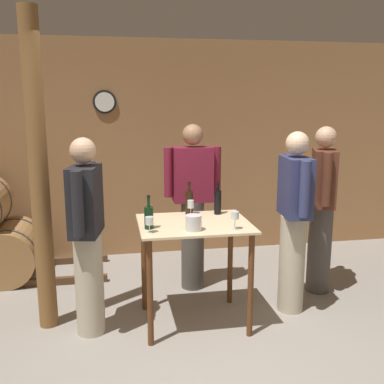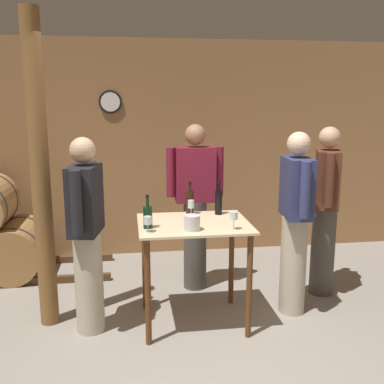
{
  "view_description": "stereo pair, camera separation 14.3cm",
  "coord_description": "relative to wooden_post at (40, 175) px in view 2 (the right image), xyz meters",
  "views": [
    {
      "loc": [
        -0.69,
        -2.86,
        1.98
      ],
      "look_at": [
        -0.01,
        0.92,
        1.18
      ],
      "focal_mm": 42.0,
      "sensor_mm": 36.0,
      "label": 1
    },
    {
      "loc": [
        -0.55,
        -2.89,
        1.98
      ],
      "look_at": [
        -0.01,
        0.92,
        1.18
      ],
      "focal_mm": 42.0,
      "sensor_mm": 36.0,
      "label": 2
    }
  ],
  "objects": [
    {
      "name": "ice_bucket",
      "position": [
        1.24,
        -0.4,
        -0.36
      ],
      "size": [
        0.13,
        0.13,
        0.13
      ],
      "color": "silver",
      "rests_on": "tasting_table"
    },
    {
      "name": "wine_glass_near_right",
      "position": [
        1.58,
        -0.43,
        -0.31
      ],
      "size": [
        0.06,
        0.06,
        0.15
      ],
      "color": "silver",
      "rests_on": "tasting_table"
    },
    {
      "name": "wooden_post",
      "position": [
        0.0,
        0.0,
        0.0
      ],
      "size": [
        0.16,
        0.16,
        2.7
      ],
      "color": "brown",
      "rests_on": "ground_plane"
    },
    {
      "name": "wine_bottle_left",
      "position": [
        1.29,
        0.11,
        -0.3
      ],
      "size": [
        0.07,
        0.07,
        0.31
      ],
      "color": "black",
      "rests_on": "tasting_table"
    },
    {
      "name": "wine_bottle_center",
      "position": [
        1.56,
        0.08,
        -0.3
      ],
      "size": [
        0.07,
        0.07,
        0.31
      ],
      "color": "black",
      "rests_on": "tasting_table"
    },
    {
      "name": "wine_glass_near_left",
      "position": [
        0.88,
        -0.4,
        -0.33
      ],
      "size": [
        0.07,
        0.07,
        0.13
      ],
      "color": "silver",
      "rests_on": "tasting_table"
    },
    {
      "name": "wine_glass_near_center",
      "position": [
        1.29,
        -0.0,
        -0.3
      ],
      "size": [
        0.06,
        0.06,
        0.16
      ],
      "color": "silver",
      "rests_on": "tasting_table"
    },
    {
      "name": "wine_bottle_far_left",
      "position": [
        0.89,
        -0.29,
        -0.32
      ],
      "size": [
        0.08,
        0.08,
        0.28
      ],
      "color": "black",
      "rests_on": "tasting_table"
    },
    {
      "name": "person_visitor_bearded",
      "position": [
        0.38,
        -0.2,
        -0.46
      ],
      "size": [
        0.29,
        0.58,
        1.68
      ],
      "color": "#B7AD93",
      "rests_on": "ground_plane"
    },
    {
      "name": "person_visitor_with_scarf",
      "position": [
        2.69,
        0.26,
        -0.44
      ],
      "size": [
        0.34,
        0.56,
        1.72
      ],
      "color": "#4C4742",
      "rests_on": "ground_plane"
    },
    {
      "name": "tasting_table",
      "position": [
        1.29,
        -0.17,
        -0.61
      ],
      "size": [
        0.96,
        0.77,
        0.93
      ],
      "color": "beige",
      "rests_on": "ground_plane"
    },
    {
      "name": "person_host",
      "position": [
        2.23,
        -0.11,
        -0.45
      ],
      "size": [
        0.25,
        0.59,
        1.7
      ],
      "color": "#B7AD93",
      "rests_on": "ground_plane"
    },
    {
      "name": "person_visitor_near_door",
      "position": [
        1.41,
        0.59,
        -0.43
      ],
      "size": [
        0.59,
        0.24,
        1.73
      ],
      "color": "#4C4742",
      "rests_on": "ground_plane"
    },
    {
      "name": "back_wall",
      "position": [
        1.29,
        1.79,
        0.0
      ],
      "size": [
        8.4,
        0.08,
        2.7
      ],
      "color": "#996B42",
      "rests_on": "ground_plane"
    },
    {
      "name": "ground_plane",
      "position": [
        1.29,
        -1.0,
        -1.35
      ],
      "size": [
        14.0,
        14.0,
        0.0
      ],
      "primitive_type": "plane",
      "color": "gray"
    }
  ]
}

